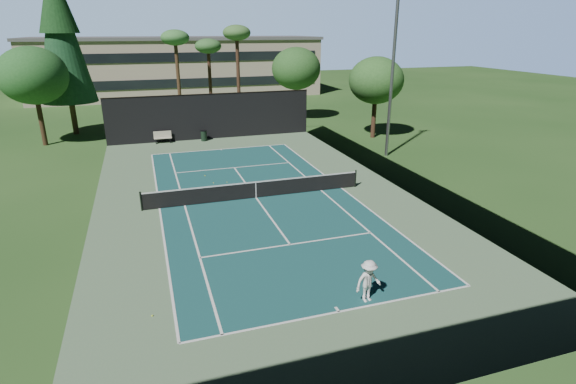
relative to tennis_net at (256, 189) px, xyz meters
name	(u,v)px	position (x,y,z in m)	size (l,w,h in m)	color
ground	(256,198)	(0.00, 0.00, -0.56)	(160.00, 160.00, 0.00)	#274E1D
apron_slab	(256,198)	(0.00, 0.00, -0.55)	(18.00, 32.00, 0.01)	#597A55
court_surface	(256,198)	(0.00, 0.00, -0.55)	(10.97, 23.77, 0.01)	#174B4C
court_lines	(256,198)	(0.00, 0.00, -0.54)	(11.07, 23.87, 0.01)	white
tennis_net	(256,189)	(0.00, 0.00, 0.00)	(12.90, 0.10, 1.10)	black
fence	(255,165)	(0.00, 0.06, 1.45)	(18.04, 32.05, 4.03)	black
player	(368,281)	(1.27, -11.54, 0.26)	(1.05, 0.61, 1.63)	white
tennis_ball_a	(152,316)	(-6.23, -10.13, -0.52)	(0.07, 0.07, 0.07)	#D5F337
tennis_ball_b	(213,183)	(-1.96, 3.45, -0.53)	(0.06, 0.06, 0.06)	yellow
tennis_ball_c	(227,182)	(-1.10, 3.31, -0.53)	(0.06, 0.06, 0.06)	#C3D12F
tennis_ball_d	(205,176)	(-2.27, 5.10, -0.52)	(0.08, 0.08, 0.08)	#BCD931
park_bench	(163,137)	(-4.39, 15.68, -0.01)	(1.50, 0.45, 1.02)	beige
trash_bin	(204,136)	(-0.89, 15.33, -0.08)	(0.56, 0.56, 0.95)	black
pine_tree	(59,26)	(-12.00, 22.00, 9.00)	(4.80, 4.80, 15.00)	#4E3921
palm_a	(175,41)	(-2.00, 24.00, 7.63)	(2.80, 2.80, 9.32)	#4E3521
palm_b	(208,49)	(1.50, 26.00, 6.80)	(2.80, 2.80, 8.42)	#492C1F
palm_c	(237,37)	(4.00, 23.00, 8.05)	(2.80, 2.80, 9.77)	#472C1E
decid_tree_a	(296,69)	(10.00, 22.00, 4.86)	(5.12, 5.12, 7.62)	#4C3120
decid_tree_b	(376,81)	(14.00, 12.00, 4.52)	(4.80, 4.80, 7.14)	#482D1E
decid_tree_c	(33,76)	(-14.00, 18.00, 5.21)	(5.44, 5.44, 8.09)	#422D1C
campus_building	(179,66)	(0.00, 45.98, 3.65)	(40.50, 12.50, 8.30)	#B6A38D
light_pole	(393,71)	(12.00, 6.00, 5.90)	(0.90, 0.25, 12.22)	gray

